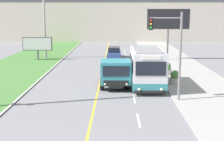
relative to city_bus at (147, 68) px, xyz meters
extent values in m
cube|color=silver|center=(-1.21, -8.00, -1.61)|extent=(0.12, 2.40, 0.01)
cube|color=silver|center=(-1.21, -3.40, -1.61)|extent=(0.12, 2.40, 0.01)
cube|color=silver|center=(-1.21, 1.20, -1.61)|extent=(0.12, 2.40, 0.01)
cube|color=silver|center=(-1.21, 5.80, -1.61)|extent=(0.12, 2.40, 0.01)
cube|color=silver|center=(-1.21, 10.40, -1.61)|extent=(0.12, 2.40, 0.01)
cube|color=silver|center=(-1.21, 15.00, -1.61)|extent=(0.12, 2.40, 0.01)
cube|color=silver|center=(-1.21, 19.60, -1.61)|extent=(0.12, 2.40, 0.01)
cube|color=silver|center=(-1.21, 24.20, -1.61)|extent=(0.12, 2.40, 0.01)
cube|color=silver|center=(0.00, 0.00, 0.08)|extent=(2.52, 5.86, 2.84)
cube|color=teal|center=(0.00, 0.00, -0.99)|extent=(2.54, 5.88, 0.70)
cube|color=black|center=(0.00, 0.00, 0.51)|extent=(2.54, 5.39, 0.99)
cube|color=gray|center=(0.00, 0.00, 1.54)|extent=(2.14, 5.28, 0.08)
cube|color=black|center=(0.00, -2.95, 0.51)|extent=(2.21, 0.04, 1.04)
cube|color=black|center=(0.00, -2.96, -1.24)|extent=(2.47, 0.06, 0.20)
sphere|color=#F4EAB2|center=(-0.82, -2.97, -1.04)|extent=(0.20, 0.20, 0.20)
sphere|color=#F4EAB2|center=(0.82, -2.97, -1.04)|extent=(0.20, 0.20, 0.20)
cube|color=white|center=(0.00, -2.95, 1.32)|extent=(1.38, 0.04, 0.28)
cylinder|color=black|center=(-1.20, -1.64, -1.12)|extent=(0.28, 1.00, 1.00)
cylinder|color=black|center=(1.20, -1.64, -1.12)|extent=(0.28, 1.00, 1.00)
cylinder|color=black|center=(-1.20, 1.88, -1.12)|extent=(0.28, 1.00, 1.00)
cylinder|color=black|center=(1.20, 1.88, -1.12)|extent=(0.28, 1.00, 1.00)
cube|color=black|center=(-2.53, 1.23, -1.17)|extent=(1.07, 6.15, 0.20)
cube|color=teal|center=(-2.53, -0.66, -0.17)|extent=(2.38, 2.38, 1.80)
cube|color=black|center=(-2.53, -1.87, 0.10)|extent=(2.02, 0.04, 0.81)
cube|color=black|center=(-2.53, -1.88, -0.85)|extent=(1.90, 0.06, 0.44)
sphere|color=silver|center=(-3.36, -1.89, -0.92)|extent=(0.18, 0.18, 0.18)
sphere|color=silver|center=(-1.70, -1.89, -0.92)|extent=(0.18, 0.18, 0.18)
cube|color=orange|center=(-2.53, 2.54, -1.01)|extent=(2.26, 3.52, 0.12)
cube|color=orange|center=(-3.60, 2.54, -0.48)|extent=(0.12, 3.52, 1.18)
cube|color=orange|center=(-1.46, 2.54, -0.48)|extent=(0.12, 3.52, 1.18)
cube|color=orange|center=(-2.53, 0.84, -0.48)|extent=(2.26, 0.12, 1.18)
cube|color=orange|center=(-2.53, 4.24, -0.48)|extent=(2.26, 0.12, 1.18)
cube|color=orange|center=(-2.53, 0.84, 0.23)|extent=(2.26, 0.12, 0.24)
cylinder|color=black|center=(-3.63, -0.90, -1.10)|extent=(0.30, 1.04, 1.04)
cylinder|color=black|center=(-1.43, -0.90, -1.10)|extent=(0.30, 1.04, 1.04)
cylinder|color=black|center=(-3.63, 2.72, -1.10)|extent=(0.30, 1.04, 1.04)
cylinder|color=black|center=(-1.43, 2.72, -1.10)|extent=(0.30, 1.04, 1.04)
cube|color=#2D4784|center=(-2.80, 16.64, -1.12)|extent=(1.80, 4.30, 0.61)
cube|color=black|center=(-2.80, 16.75, -0.49)|extent=(1.53, 2.36, 0.65)
cylinder|color=black|center=(-3.61, 15.35, -1.31)|extent=(0.18, 0.62, 0.62)
cylinder|color=black|center=(-1.99, 15.35, -1.31)|extent=(0.18, 0.62, 0.62)
cylinder|color=black|center=(-3.61, 17.93, -1.31)|extent=(0.18, 0.62, 0.62)
cylinder|color=black|center=(-1.99, 17.93, -1.31)|extent=(0.18, 0.62, 0.62)
cylinder|color=#9E9E99|center=(-11.87, 15.77, 3.50)|extent=(0.28, 0.28, 10.24)
cylinder|color=slate|center=(1.88, -3.93, 1.47)|extent=(0.16, 0.16, 6.17)
cylinder|color=slate|center=(0.78, -3.93, 4.15)|extent=(2.20, 0.10, 0.10)
cube|color=black|center=(-0.18, -3.93, 3.75)|extent=(0.28, 0.24, 0.80)
sphere|color=red|center=(-0.18, -4.06, 3.99)|extent=(0.14, 0.14, 0.14)
sphere|color=orange|center=(-0.18, -4.06, 3.75)|extent=(0.14, 0.14, 0.14)
sphere|color=green|center=(-0.18, -4.06, 3.51)|extent=(0.14, 0.14, 0.14)
cylinder|color=#59595B|center=(4.08, 14.77, 0.41)|extent=(0.24, 0.24, 4.05)
cube|color=#333333|center=(4.08, 14.77, 3.62)|extent=(5.37, 0.20, 2.53)
cube|color=black|center=(4.08, 14.66, 3.62)|extent=(5.21, 0.02, 2.37)
cylinder|color=#59595B|center=(-12.58, 14.36, -0.94)|extent=(0.24, 0.24, 1.35)
cube|color=#333333|center=(-12.58, 14.36, 0.50)|extent=(3.76, 0.20, 1.69)
cube|color=silver|center=(-12.58, 14.25, 0.50)|extent=(3.60, 0.02, 1.53)
cylinder|color=#B7B2A8|center=(2.51, 0.90, -1.27)|extent=(0.96, 0.96, 0.54)
sphere|color=#477A38|center=(2.51, 0.90, -0.74)|extent=(0.76, 0.76, 0.76)
cylinder|color=#B7B2A8|center=(2.45, 5.08, -1.30)|extent=(1.06, 1.06, 0.47)
sphere|color=#477A38|center=(2.45, 5.08, -0.77)|extent=(0.85, 0.85, 0.85)
camera|label=1|loc=(-2.53, -25.18, 4.61)|focal=50.00mm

